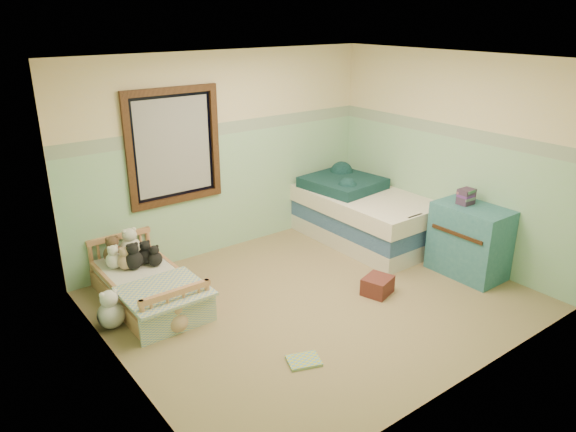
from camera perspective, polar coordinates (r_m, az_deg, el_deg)
floor at (r=5.93m, az=2.95°, el=-8.85°), size 4.20×3.60×0.02m
ceiling at (r=5.17m, az=3.49°, el=16.20°), size 4.20×3.60×0.02m
wall_back at (r=6.84m, az=-6.63°, el=6.51°), size 4.20×0.04×2.50m
wall_front at (r=4.30m, az=18.86°, el=-3.25°), size 4.20×0.04×2.50m
wall_left at (r=4.44m, az=-18.01°, el=-2.38°), size 0.04×3.60×2.50m
wall_right at (r=6.92m, az=16.69°, el=5.94°), size 0.04×3.60×2.50m
wainscot_mint at (r=6.96m, az=-6.40°, el=2.50°), size 4.20×0.01×1.50m
border_strip at (r=6.75m, az=-6.68°, el=9.16°), size 4.20×0.01×0.15m
window_frame at (r=6.44m, az=-11.91°, el=7.14°), size 1.16×0.06×1.36m
window_blinds at (r=6.45m, az=-11.95°, el=7.16°), size 0.92×0.01×1.12m
toddler_bed_frame at (r=6.02m, az=-14.55°, el=-7.93°), size 0.74×1.48×0.19m
toddler_mattress at (r=5.95m, az=-14.69°, el=-6.62°), size 0.68×1.41×0.12m
patchwork_quilt at (r=5.54m, az=-12.86°, el=-7.74°), size 0.80×0.74×0.03m
plush_bed_brown at (r=6.26m, az=-17.90°, el=-3.84°), size 0.22×0.22×0.22m
plush_bed_white at (r=6.31m, az=-16.22°, el=-3.29°), size 0.25×0.25×0.25m
plush_bed_tan at (r=6.09m, az=-16.72°, el=-4.61°), size 0.18×0.18×0.18m
plush_bed_dark at (r=6.16m, az=-14.74°, el=-4.08°), size 0.18×0.18×0.18m
plush_floor_cream at (r=5.66m, az=-18.13°, el=-9.87°), size 0.27×0.27×0.27m
plush_floor_tan at (r=5.44m, az=-11.63°, el=-10.78°), size 0.22×0.22×0.22m
twin_bed_frame at (r=7.45m, az=7.47°, el=-1.55°), size 1.04×2.07×0.22m
twin_boxspring at (r=7.37m, az=7.55°, el=0.03°), size 1.04×2.07×0.22m
twin_mattress at (r=7.30m, az=7.63°, el=1.65°), size 1.08×2.11×0.22m
teal_blanket at (r=7.41m, az=5.80°, el=3.50°), size 0.98×1.02×0.14m
dresser at (r=6.64m, az=18.58°, el=-2.47°), size 0.52×0.84×0.84m
book_stack at (r=6.53m, az=18.24°, el=1.96°), size 0.18×0.14×0.18m
red_pillow at (r=6.07m, az=9.41°, el=-7.24°), size 0.38×0.35×0.19m
floor_book at (r=4.97m, az=1.68°, el=-15.00°), size 0.35×0.31×0.03m
extra_plush_0 at (r=6.15m, az=-17.86°, el=-4.48°), size 0.18×0.18×0.18m
extra_plush_1 at (r=6.07m, az=-15.94°, el=-4.49°), size 0.20×0.20×0.20m
extra_plush_2 at (r=6.09m, az=-13.82°, el=-4.40°), size 0.16×0.16×0.16m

